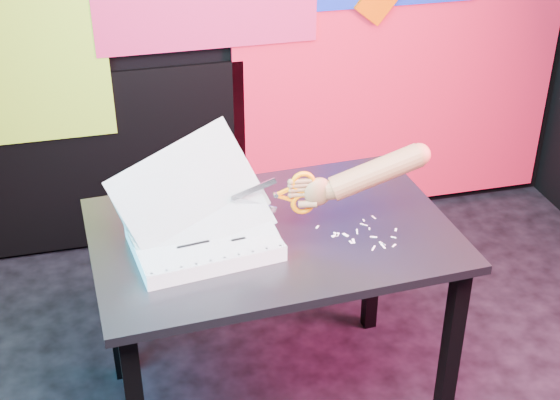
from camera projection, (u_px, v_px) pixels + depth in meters
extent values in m
cube|color=red|center=(402.00, 52.00, 3.60)|extent=(1.60, 0.02, 1.60)
cube|color=#96D329|center=(9.00, 28.00, 3.10)|extent=(0.75, 0.02, 1.00)
cube|color=black|center=(104.00, 163.00, 3.50)|extent=(1.30, 0.02, 0.85)
cube|color=black|center=(113.00, 299.00, 2.79)|extent=(0.05, 0.05, 0.72)
cube|color=black|center=(450.00, 357.00, 2.52)|extent=(0.05, 0.05, 0.72)
cube|color=black|center=(373.00, 252.00, 3.05)|extent=(0.05, 0.05, 0.72)
cube|color=black|center=(272.00, 234.00, 2.47)|extent=(1.17, 0.81, 0.03)
cube|color=white|center=(204.00, 241.00, 2.36)|extent=(0.46, 0.36, 0.05)
cube|color=white|center=(203.00, 234.00, 2.35)|extent=(0.45, 0.36, 0.00)
cube|color=white|center=(203.00, 233.00, 2.35)|extent=(0.45, 0.34, 0.13)
cube|color=white|center=(199.00, 224.00, 2.34)|extent=(0.47, 0.33, 0.22)
cube|color=white|center=(194.00, 208.00, 2.33)|extent=(0.49, 0.29, 0.31)
cube|color=white|center=(189.00, 193.00, 2.32)|extent=(0.50, 0.25, 0.37)
cylinder|color=black|center=(152.00, 273.00, 2.17)|extent=(0.01, 0.01, 0.00)
cylinder|color=black|center=(167.00, 270.00, 2.19)|extent=(0.01, 0.01, 0.00)
cylinder|color=black|center=(181.00, 267.00, 2.20)|extent=(0.01, 0.01, 0.00)
cylinder|color=black|center=(196.00, 264.00, 2.21)|extent=(0.01, 0.01, 0.00)
cylinder|color=black|center=(211.00, 261.00, 2.23)|extent=(0.01, 0.01, 0.00)
cylinder|color=black|center=(225.00, 257.00, 2.24)|extent=(0.01, 0.01, 0.00)
cylinder|color=black|center=(239.00, 254.00, 2.25)|extent=(0.01, 0.01, 0.00)
cylinder|color=black|center=(253.00, 251.00, 2.27)|extent=(0.01, 0.01, 0.00)
cylinder|color=black|center=(267.00, 248.00, 2.28)|extent=(0.01, 0.01, 0.00)
cylinder|color=black|center=(280.00, 245.00, 2.29)|extent=(0.01, 0.01, 0.00)
cylinder|color=black|center=(130.00, 223.00, 2.40)|extent=(0.01, 0.01, 0.00)
cylinder|color=black|center=(144.00, 220.00, 2.42)|extent=(0.01, 0.01, 0.00)
cylinder|color=black|center=(157.00, 217.00, 2.43)|extent=(0.01, 0.01, 0.00)
cylinder|color=black|center=(171.00, 215.00, 2.44)|extent=(0.01, 0.01, 0.00)
cylinder|color=black|center=(184.00, 212.00, 2.46)|extent=(0.01, 0.01, 0.00)
cylinder|color=black|center=(197.00, 210.00, 2.47)|extent=(0.01, 0.01, 0.00)
cylinder|color=black|center=(210.00, 207.00, 2.48)|extent=(0.01, 0.01, 0.00)
cylinder|color=black|center=(223.00, 205.00, 2.50)|extent=(0.01, 0.01, 0.00)
cylinder|color=black|center=(235.00, 202.00, 2.51)|extent=(0.01, 0.01, 0.00)
cylinder|color=black|center=(248.00, 200.00, 2.52)|extent=(0.01, 0.01, 0.00)
cube|color=black|center=(167.00, 231.00, 2.36)|extent=(0.08, 0.02, 0.00)
cube|color=black|center=(207.00, 227.00, 2.38)|extent=(0.06, 0.02, 0.00)
cube|color=black|center=(193.00, 244.00, 2.30)|extent=(0.10, 0.02, 0.00)
cube|color=black|center=(238.00, 239.00, 2.32)|extent=(0.05, 0.02, 0.00)
cube|color=silver|center=(254.00, 189.00, 2.34)|extent=(0.14, 0.02, 0.07)
cube|color=silver|center=(254.00, 204.00, 2.37)|extent=(0.14, 0.02, 0.07)
cylinder|color=silver|center=(276.00, 195.00, 2.37)|extent=(0.02, 0.01, 0.02)
cube|color=orange|center=(284.00, 197.00, 2.37)|extent=(0.05, 0.02, 0.03)
cube|color=orange|center=(284.00, 191.00, 2.36)|extent=(0.05, 0.02, 0.03)
torus|color=orange|center=(303.00, 183.00, 2.36)|extent=(0.08, 0.02, 0.08)
torus|color=orange|center=(303.00, 203.00, 2.40)|extent=(0.08, 0.02, 0.08)
ellipsoid|color=brown|center=(318.00, 192.00, 2.38)|extent=(0.09, 0.05, 0.10)
cylinder|color=brown|center=(303.00, 194.00, 2.38)|extent=(0.07, 0.02, 0.02)
cylinder|color=brown|center=(303.00, 189.00, 2.37)|extent=(0.07, 0.02, 0.02)
cylinder|color=brown|center=(303.00, 185.00, 2.36)|extent=(0.06, 0.02, 0.02)
cylinder|color=brown|center=(303.00, 181.00, 2.36)|extent=(0.06, 0.02, 0.02)
cylinder|color=brown|center=(308.00, 204.00, 2.39)|extent=(0.06, 0.04, 0.03)
cylinder|color=brown|center=(333.00, 189.00, 2.39)|extent=(0.06, 0.07, 0.06)
cylinder|color=brown|center=(376.00, 172.00, 2.38)|extent=(0.30, 0.10, 0.17)
sphere|color=brown|center=(419.00, 155.00, 2.37)|extent=(0.07, 0.07, 0.07)
cube|color=white|center=(357.00, 231.00, 2.45)|extent=(0.01, 0.03, 0.00)
cube|color=white|center=(335.00, 236.00, 2.43)|extent=(0.02, 0.02, 0.00)
cube|color=white|center=(369.00, 229.00, 2.47)|extent=(0.01, 0.01, 0.00)
cube|color=white|center=(374.00, 237.00, 2.43)|extent=(0.02, 0.01, 0.00)
cube|color=white|center=(345.00, 235.00, 2.44)|extent=(0.02, 0.02, 0.00)
cube|color=white|center=(335.00, 233.00, 2.44)|extent=(0.01, 0.01, 0.00)
cube|color=white|center=(317.00, 227.00, 2.48)|extent=(0.02, 0.02, 0.00)
cube|color=white|center=(383.00, 244.00, 2.39)|extent=(0.02, 0.02, 0.00)
cube|color=white|center=(364.00, 225.00, 2.49)|extent=(0.02, 0.02, 0.00)
cube|color=white|center=(353.00, 241.00, 2.41)|extent=(0.01, 0.03, 0.00)
cube|color=white|center=(338.00, 234.00, 2.44)|extent=(0.02, 0.02, 0.00)
cube|color=white|center=(394.00, 245.00, 2.38)|extent=(0.02, 0.01, 0.00)
cube|color=white|center=(364.00, 220.00, 2.51)|extent=(0.01, 0.01, 0.00)
cube|color=white|center=(394.00, 237.00, 2.42)|extent=(0.02, 0.01, 0.00)
cube|color=white|center=(383.00, 246.00, 2.38)|extent=(0.01, 0.03, 0.00)
cube|color=white|center=(374.00, 248.00, 2.37)|extent=(0.02, 0.03, 0.00)
cube|color=white|center=(383.00, 243.00, 2.39)|extent=(0.02, 0.02, 0.00)
cube|color=white|center=(374.00, 217.00, 2.53)|extent=(0.01, 0.02, 0.00)
cube|color=white|center=(396.00, 230.00, 2.46)|extent=(0.01, 0.02, 0.00)
cube|color=white|center=(351.00, 242.00, 2.40)|extent=(0.01, 0.02, 0.00)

